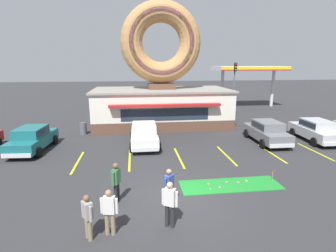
{
  "coord_description": "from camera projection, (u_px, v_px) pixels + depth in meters",
  "views": [
    {
      "loc": [
        -1.55,
        -9.92,
        5.55
      ],
      "look_at": [
        0.39,
        5.0,
        2.0
      ],
      "focal_mm": 28.0,
      "sensor_mm": 36.0,
      "label": 1
    }
  ],
  "objects": [
    {
      "name": "ground_plane",
      "position": [
        174.0,
        199.0,
        11.04
      ],
      "size": [
        160.0,
        160.0,
        0.0
      ],
      "primitive_type": "plane",
      "color": "#2D2D30"
    },
    {
      "name": "donut_shop_building",
      "position": [
        161.0,
        85.0,
        23.76
      ],
      "size": [
        12.3,
        6.75,
        10.96
      ],
      "color": "brown",
      "rests_on": "ground"
    },
    {
      "name": "putting_mat",
      "position": [
        230.0,
        185.0,
        12.31
      ],
      "size": [
        4.72,
        1.49,
        0.03
      ],
      "primitive_type": "cube",
      "color": "#1E842D",
      "rests_on": "ground"
    },
    {
      "name": "mini_donut_near_left",
      "position": [
        238.0,
        182.0,
        12.53
      ],
      "size": [
        0.13,
        0.13,
        0.04
      ],
      "primitive_type": "torus",
      "color": "#D8667F",
      "rests_on": "putting_mat"
    },
    {
      "name": "mini_donut_near_right",
      "position": [
        208.0,
        184.0,
        12.35
      ],
      "size": [
        0.13,
        0.13,
        0.04
      ],
      "primitive_type": "torus",
      "color": "#D17F47",
      "rests_on": "putting_mat"
    },
    {
      "name": "mini_donut_mid_left",
      "position": [
        220.0,
        187.0,
        12.02
      ],
      "size": [
        0.13,
        0.13,
        0.04
      ],
      "primitive_type": "torus",
      "color": "#D8667F",
      "rests_on": "putting_mat"
    },
    {
      "name": "mini_donut_mid_centre",
      "position": [
        247.0,
        181.0,
        12.69
      ],
      "size": [
        0.13,
        0.13,
        0.04
      ],
      "primitive_type": "torus",
      "color": "#E5C666",
      "rests_on": "putting_mat"
    },
    {
      "name": "mini_donut_mid_right",
      "position": [
        227.0,
        182.0,
        12.55
      ],
      "size": [
        0.13,
        0.13,
        0.04
      ],
      "primitive_type": "torus",
      "color": "#D8667F",
      "rests_on": "putting_mat"
    },
    {
      "name": "golf_ball",
      "position": [
        210.0,
        189.0,
        11.86
      ],
      "size": [
        0.04,
        0.04,
        0.04
      ],
      "primitive_type": "sphere",
      "color": "white",
      "rests_on": "putting_mat"
    },
    {
      "name": "putting_flag_pin",
      "position": [
        273.0,
        174.0,
        12.54
      ],
      "size": [
        0.13,
        0.01,
        0.55
      ],
      "color": "silver",
      "rests_on": "putting_mat"
    },
    {
      "name": "car_white",
      "position": [
        144.0,
        134.0,
        18.14
      ],
      "size": [
        2.01,
        4.58,
        1.6
      ],
      "color": "silver",
      "rests_on": "ground"
    },
    {
      "name": "car_teal",
      "position": [
        32.0,
        138.0,
        17.07
      ],
      "size": [
        2.22,
        4.67,
        1.6
      ],
      "color": "#196066",
      "rests_on": "ground"
    },
    {
      "name": "car_grey",
      "position": [
        267.0,
        131.0,
        18.91
      ],
      "size": [
        2.05,
        4.59,
        1.6
      ],
      "color": "slate",
      "rests_on": "ground"
    },
    {
      "name": "car_silver",
      "position": [
        316.0,
        129.0,
        19.28
      ],
      "size": [
        2.16,
        4.64,
        1.6
      ],
      "color": "#B2B5BA",
      "rests_on": "ground"
    },
    {
      "name": "pedestrian_blue_sweater_man",
      "position": [
        169.0,
        186.0,
        10.23
      ],
      "size": [
        0.43,
        0.47,
        1.62
      ],
      "color": "#7F7056",
      "rests_on": "ground"
    },
    {
      "name": "pedestrian_hooded_kid",
      "position": [
        109.0,
        210.0,
        8.58
      ],
      "size": [
        0.59,
        0.31,
        1.62
      ],
      "color": "#7F7056",
      "rests_on": "ground"
    },
    {
      "name": "pedestrian_leather_jacket_man",
      "position": [
        116.0,
        181.0,
        10.61
      ],
      "size": [
        0.37,
        0.56,
        1.72
      ],
      "color": "#232328",
      "rests_on": "ground"
    },
    {
      "name": "pedestrian_clipboard_woman",
      "position": [
        88.0,
        215.0,
        8.35
      ],
      "size": [
        0.41,
        0.52,
        1.56
      ],
      "color": "#7F7056",
      "rests_on": "ground"
    },
    {
      "name": "pedestrian_beanie_man",
      "position": [
        170.0,
        202.0,
        8.99
      ],
      "size": [
        0.53,
        0.39,
        1.69
      ],
      "color": "#232328",
      "rests_on": "ground"
    },
    {
      "name": "trash_bin",
      "position": [
        83.0,
        128.0,
        21.22
      ],
      "size": [
        0.57,
        0.57,
        0.97
      ],
      "color": "#51565B",
      "rests_on": "ground"
    },
    {
      "name": "traffic_light_pole",
      "position": [
        234.0,
        81.0,
        28.98
      ],
      "size": [
        0.28,
        0.47,
        5.8
      ],
      "color": "#595B60",
      "rests_on": "ground"
    },
    {
      "name": "gas_station_canopy",
      "position": [
        249.0,
        70.0,
        34.01
      ],
      "size": [
        9.0,
        4.46,
        5.3
      ],
      "color": "silver",
      "rests_on": "ground"
    },
    {
      "name": "parking_stripe_far_left",
      "position": [
        78.0,
        162.0,
        15.25
      ],
      "size": [
        0.12,
        3.6,
        0.01
      ],
      "primitive_type": "cube",
      "color": "yellow",
      "rests_on": "ground"
    },
    {
      "name": "parking_stripe_left",
      "position": [
        130.0,
        160.0,
        15.63
      ],
      "size": [
        0.12,
        3.6,
        0.01
      ],
      "primitive_type": "cube",
      "color": "yellow",
      "rests_on": "ground"
    },
    {
      "name": "parking_stripe_mid_left",
      "position": [
        179.0,
        157.0,
        16.0
      ],
      "size": [
        0.12,
        3.6,
        0.01
      ],
      "primitive_type": "cube",
      "color": "yellow",
      "rests_on": "ground"
    },
    {
      "name": "parking_stripe_centre",
      "position": [
        226.0,
        155.0,
        16.38
      ],
      "size": [
        0.12,
        3.6,
        0.01
      ],
      "primitive_type": "cube",
      "color": "yellow",
      "rests_on": "ground"
    },
    {
      "name": "parking_stripe_mid_right",
      "position": [
        271.0,
        153.0,
        16.75
      ],
      "size": [
        0.12,
        3.6,
        0.01
      ],
      "primitive_type": "cube",
      "color": "yellow",
      "rests_on": "ground"
    },
    {
      "name": "parking_stripe_right",
      "position": [
        315.0,
        151.0,
        17.13
      ],
      "size": [
        0.12,
        3.6,
        0.01
      ],
      "primitive_type": "cube",
      "color": "yellow",
      "rests_on": "ground"
    }
  ]
}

